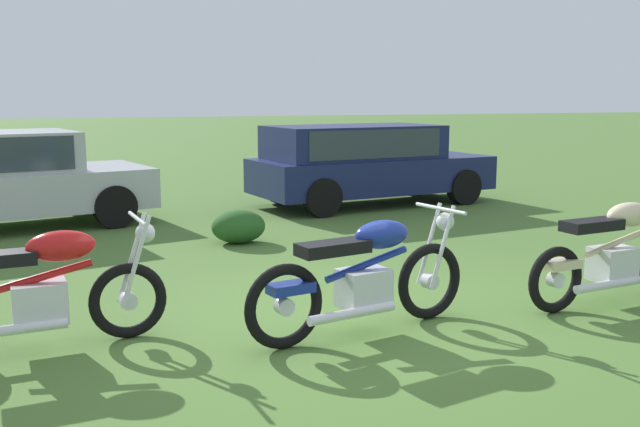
% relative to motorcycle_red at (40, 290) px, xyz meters
% --- Properties ---
extents(ground_plane, '(120.00, 120.00, 0.00)m').
position_rel_motorcycle_red_xyz_m(ground_plane, '(2.56, -0.12, -0.48)').
color(ground_plane, '#476B2D').
extents(motorcycle_red, '(2.00, 0.64, 1.02)m').
position_rel_motorcycle_red_xyz_m(motorcycle_red, '(0.00, 0.00, 0.00)').
color(motorcycle_red, black).
rests_on(motorcycle_red, ground).
extents(motorcycle_blue, '(2.11, 0.80, 1.02)m').
position_rel_motorcycle_red_xyz_m(motorcycle_blue, '(2.52, -0.46, 0.00)').
color(motorcycle_blue, black).
rests_on(motorcycle_blue, ground).
extents(motorcycle_cream, '(2.00, 0.68, 1.02)m').
position_rel_motorcycle_red_xyz_m(motorcycle_cream, '(5.08, -0.47, 0.01)').
color(motorcycle_cream, black).
rests_on(motorcycle_cream, ground).
extents(car_silver, '(4.40, 2.73, 1.43)m').
position_rel_motorcycle_red_xyz_m(car_silver, '(-0.65, 5.69, 0.32)').
color(car_silver, '#B2B5BA').
rests_on(car_silver, ground).
extents(car_navy, '(4.49, 2.30, 1.43)m').
position_rel_motorcycle_red_xyz_m(car_navy, '(5.28, 5.99, 0.36)').
color(car_navy, '#161E4C').
rests_on(car_navy, ground).
extents(shrub_low, '(0.72, 0.59, 0.45)m').
position_rel_motorcycle_red_xyz_m(shrub_low, '(2.39, 3.47, -0.25)').
color(shrub_low, '#23501E').
rests_on(shrub_low, ground).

